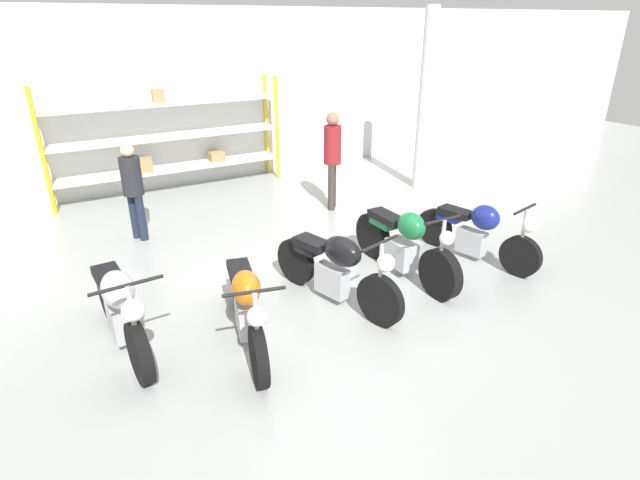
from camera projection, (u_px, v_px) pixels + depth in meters
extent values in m
plane|color=#9EA3A0|center=(335.00, 300.00, 6.46)|extent=(30.00, 30.00, 0.00)
cube|color=silver|center=(189.00, 99.00, 10.46)|extent=(30.00, 0.08, 3.60)
cylinder|color=gold|center=(42.00, 155.00, 8.90)|extent=(0.08, 0.08, 2.24)
cylinder|color=gold|center=(277.00, 129.00, 11.00)|extent=(0.08, 0.08, 2.24)
cylinder|color=gold|center=(41.00, 148.00, 9.34)|extent=(0.08, 0.08, 2.24)
cylinder|color=gold|center=(267.00, 125.00, 11.44)|extent=(0.08, 0.08, 2.24)
cube|color=silver|center=(172.00, 168.00, 10.43)|extent=(4.62, 0.55, 0.05)
cube|color=silver|center=(168.00, 137.00, 10.16)|extent=(4.62, 0.55, 0.05)
cube|color=silver|center=(164.00, 103.00, 9.89)|extent=(4.62, 0.55, 0.05)
cube|color=#A87F51|center=(216.00, 156.00, 10.87)|extent=(0.30, 0.30, 0.20)
cube|color=#A87F51|center=(158.00, 96.00, 9.84)|extent=(0.24, 0.27, 0.24)
cube|color=#A87F51|center=(144.00, 165.00, 10.02)|extent=(0.36, 0.22, 0.29)
cylinder|color=silver|center=(425.00, 102.00, 10.11)|extent=(0.28, 0.28, 3.60)
cylinder|color=black|center=(140.00, 353.00, 4.90)|extent=(0.17, 0.65, 0.65)
cylinder|color=black|center=(107.00, 293.00, 5.98)|extent=(0.17, 0.65, 0.65)
cube|color=#ADADB2|center=(121.00, 321.00, 5.49)|extent=(0.25, 0.45, 0.37)
ellipsoid|color=#B7B7BF|center=(118.00, 289.00, 5.17)|extent=(0.36, 0.51, 0.39)
cube|color=black|center=(108.00, 275.00, 5.58)|extent=(0.31, 0.50, 0.10)
cube|color=#B7B7BF|center=(108.00, 280.00, 5.67)|extent=(0.26, 0.35, 0.12)
cylinder|color=#ADADB2|center=(133.00, 320.00, 4.77)|extent=(0.05, 0.05, 0.74)
sphere|color=silver|center=(133.00, 310.00, 4.65)|extent=(0.22, 0.22, 0.22)
cylinder|color=black|center=(127.00, 285.00, 4.64)|extent=(0.68, 0.08, 0.04)
cylinder|color=black|center=(259.00, 357.00, 4.87)|extent=(0.26, 0.63, 0.62)
cylinder|color=black|center=(237.00, 284.00, 6.22)|extent=(0.26, 0.63, 0.62)
cube|color=#ADADB2|center=(246.00, 316.00, 5.60)|extent=(0.31, 0.50, 0.39)
ellipsoid|color=orange|center=(246.00, 288.00, 5.27)|extent=(0.40, 0.50, 0.36)
cube|color=black|center=(240.00, 271.00, 5.73)|extent=(0.36, 0.56, 0.10)
cube|color=orange|center=(239.00, 274.00, 5.87)|extent=(0.29, 0.40, 0.12)
cylinder|color=#ADADB2|center=(257.00, 325.00, 4.75)|extent=(0.06, 0.06, 0.70)
sphere|color=silver|center=(257.00, 316.00, 4.63)|extent=(0.20, 0.20, 0.20)
cylinder|color=black|center=(254.00, 292.00, 4.63)|extent=(0.59, 0.17, 0.04)
cylinder|color=black|center=(380.00, 300.00, 5.83)|extent=(0.27, 0.65, 0.64)
cylinder|color=black|center=(296.00, 261.00, 6.77)|extent=(0.27, 0.65, 0.64)
cube|color=#ADADB2|center=(332.00, 280.00, 6.35)|extent=(0.30, 0.49, 0.39)
ellipsoid|color=black|center=(342.00, 251.00, 6.05)|extent=(0.45, 0.62, 0.37)
cube|color=black|center=(312.00, 243.00, 6.42)|extent=(0.37, 0.53, 0.10)
cube|color=black|center=(309.00, 248.00, 6.49)|extent=(0.30, 0.38, 0.12)
cylinder|color=#ADADB2|center=(380.00, 273.00, 5.70)|extent=(0.06, 0.06, 0.72)
sphere|color=silver|center=(386.00, 263.00, 5.59)|extent=(0.21, 0.21, 0.21)
cylinder|color=black|center=(380.00, 243.00, 5.57)|extent=(0.61, 0.20, 0.04)
cylinder|color=black|center=(440.00, 274.00, 6.39)|extent=(0.15, 0.68, 0.68)
cylinder|color=black|center=(372.00, 235.00, 7.56)|extent=(0.15, 0.68, 0.68)
cube|color=#ADADB2|center=(401.00, 254.00, 7.03)|extent=(0.27, 0.46, 0.38)
ellipsoid|color=#196B38|center=(411.00, 226.00, 6.70)|extent=(0.32, 0.46, 0.37)
cube|color=black|center=(386.00, 217.00, 7.16)|extent=(0.26, 0.60, 0.10)
cube|color=#196B38|center=(384.00, 222.00, 7.23)|extent=(0.22, 0.42, 0.12)
cylinder|color=#ADADB2|center=(442.00, 248.00, 6.26)|extent=(0.05, 0.05, 0.73)
sphere|color=silver|center=(447.00, 238.00, 6.14)|extent=(0.19, 0.19, 0.19)
cylinder|color=black|center=(443.00, 220.00, 6.14)|extent=(0.57, 0.04, 0.04)
cylinder|color=black|center=(520.00, 256.00, 6.97)|extent=(0.24, 0.60, 0.59)
cylinder|color=black|center=(434.00, 227.00, 7.95)|extent=(0.24, 0.60, 0.59)
cube|color=#ADADB2|center=(471.00, 242.00, 7.51)|extent=(0.29, 0.47, 0.36)
ellipsoid|color=navy|center=(485.00, 218.00, 7.22)|extent=(0.40, 0.49, 0.37)
cube|color=black|center=(456.00, 212.00, 7.57)|extent=(0.36, 0.55, 0.10)
cube|color=navy|center=(450.00, 216.00, 7.68)|extent=(0.29, 0.40, 0.12)
cylinder|color=#ADADB2|center=(523.00, 233.00, 6.85)|extent=(0.06, 0.06, 0.69)
sphere|color=silver|center=(529.00, 225.00, 6.75)|extent=(0.20, 0.20, 0.20)
cylinder|color=black|center=(525.00, 209.00, 6.73)|extent=(0.57, 0.16, 0.04)
cylinder|color=#38332D|center=(333.00, 185.00, 9.53)|extent=(0.13, 0.13, 0.88)
cylinder|color=#38332D|center=(331.00, 188.00, 9.37)|extent=(0.13, 0.13, 0.88)
cylinder|color=maroon|center=(333.00, 145.00, 9.13)|extent=(0.45, 0.45, 0.70)
sphere|color=#9E7051|center=(333.00, 119.00, 8.94)|extent=(0.24, 0.24, 0.24)
cylinder|color=#1E2338|center=(134.00, 216.00, 8.18)|extent=(0.13, 0.13, 0.77)
cylinder|color=#1E2338|center=(141.00, 218.00, 8.09)|extent=(0.13, 0.13, 0.77)
cylinder|color=#232328|center=(131.00, 176.00, 7.85)|extent=(0.43, 0.43, 0.61)
sphere|color=beige|center=(127.00, 150.00, 7.69)|extent=(0.21, 0.21, 0.21)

